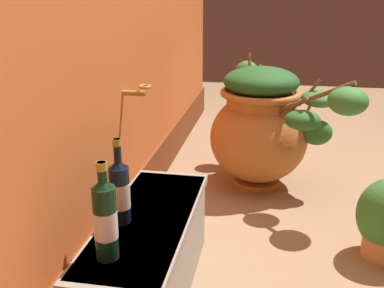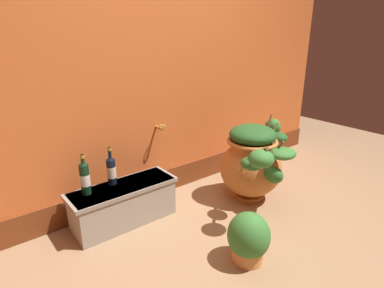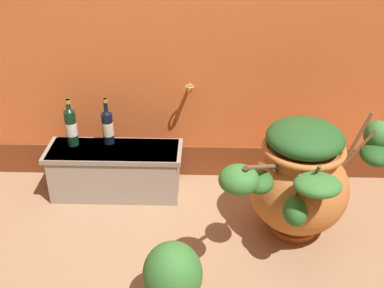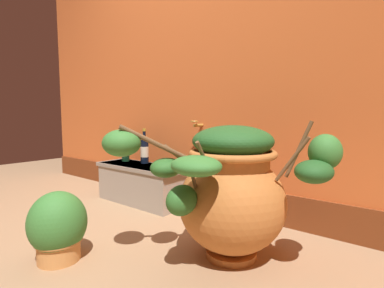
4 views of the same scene
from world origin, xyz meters
name	(u,v)px [view 1 (image 1 of 4)]	position (x,y,z in m)	size (l,w,h in m)	color
ground_plane	(372,250)	(0.00, 0.00, 0.00)	(7.00, 7.00, 0.00)	#9E7A56
terracotta_urn	(262,125)	(0.61, 0.51, 0.36)	(0.94, 0.76, 0.71)	#C17033
stone_ledge	(149,253)	(-0.46, 0.87, 0.17)	(0.84, 0.30, 0.32)	#9E9384
wine_bottle_left	(120,190)	(-0.51, 0.95, 0.44)	(0.07, 0.07, 0.30)	black
wine_bottle_middle	(105,217)	(-0.72, 0.92, 0.45)	(0.07, 0.07, 0.31)	black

